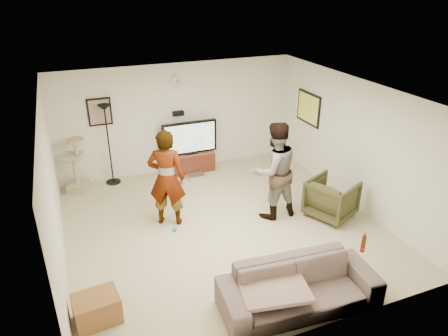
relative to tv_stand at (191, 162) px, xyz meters
name	(u,v)px	position (x,y,z in m)	size (l,w,h in m)	color
floor	(222,226)	(-0.19, -2.50, -0.24)	(5.50, 5.50, 0.02)	#C8B883
ceiling	(222,93)	(-0.19, -2.50, 2.28)	(5.50, 5.50, 0.02)	white
wall_back	(178,118)	(-0.19, 0.25, 1.02)	(5.50, 0.04, 2.50)	silver
wall_front	(309,255)	(-0.19, -5.25, 1.02)	(5.50, 0.04, 2.50)	silver
wall_left	(52,192)	(-2.94, -2.50, 1.02)	(0.04, 5.50, 2.50)	silver
wall_right	(353,143)	(2.56, -2.50, 1.02)	(0.04, 5.50, 2.50)	silver
wall_clock	(176,81)	(-0.19, 0.22, 1.87)	(0.26, 0.26, 0.04)	silver
wall_speaker	(178,113)	(-0.19, 0.19, 1.15)	(0.25, 0.10, 0.10)	black
picture_back	(100,112)	(-1.89, 0.23, 1.37)	(0.42, 0.03, 0.52)	gray
picture_right	(308,108)	(2.54, -0.90, 1.27)	(0.03, 0.78, 0.62)	#FFEA50
tv_stand	(191,162)	(0.00, 0.00, 0.00)	(1.08, 0.45, 0.45)	#431C10
console_box	(195,176)	(-0.02, -0.40, -0.19)	(0.40, 0.30, 0.07)	silver
tv	(190,138)	(0.00, 0.00, 0.60)	(1.28, 0.08, 0.76)	black
tv_screen	(190,138)	(0.00, -0.04, 0.60)	(1.18, 0.01, 0.67)	#99DA47
floor_lamp	(109,145)	(-1.80, 0.04, 0.67)	(0.32, 0.32, 1.79)	black
cat_tree	(75,166)	(-2.56, -0.10, 0.38)	(0.38, 0.38, 1.20)	tan
person_left	(167,178)	(-1.07, -2.02, 0.69)	(0.67, 0.44, 1.83)	#9A9AA5
person_right	(274,171)	(0.84, -2.51, 0.72)	(0.91, 0.71, 1.88)	teal
sofa	(299,287)	(0.04, -4.80, 0.10)	(2.20, 0.86, 0.64)	brown
throw_blanket	(274,288)	(-0.36, -4.80, 0.21)	(0.90, 0.70, 0.06)	tan
beer_bottle	(363,244)	(1.05, -4.80, 0.54)	(0.06, 0.06, 0.25)	#442007
armchair	(332,198)	(1.87, -2.94, 0.15)	(0.80, 0.82, 0.75)	#36351A
side_table	(97,309)	(-2.59, -4.04, -0.03)	(0.59, 0.44, 0.39)	brown
toy_ball	(175,229)	(-1.06, -2.36, -0.19)	(0.08, 0.08, 0.08)	#058C83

